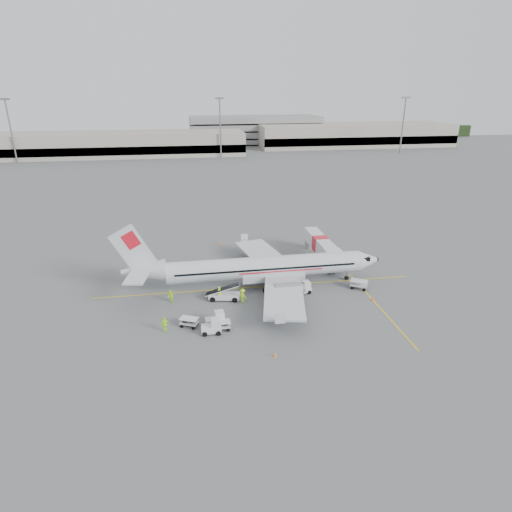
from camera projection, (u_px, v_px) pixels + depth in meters
The scene contains 27 objects.
ground at pixel (258, 287), 59.10m from camera, with size 360.00×360.00×0.00m, color #56595B.
stripe_lead at pixel (258, 287), 59.10m from camera, with size 44.00×0.20×0.01m, color yellow.
stripe_cross at pixel (378, 306), 53.85m from camera, with size 0.20×20.00×0.01m, color yellow.
terminal_west at pixel (106, 144), 170.82m from camera, with size 110.00×22.00×9.00m, color gray, non-canonical shape.
terminal_east at pixel (354, 135), 200.86m from camera, with size 90.00×26.00×10.00m, color gray, non-canonical shape.
parking_garage at pixel (254, 129), 207.17m from camera, with size 62.00×24.00×14.00m, color slate, non-canonical shape.
treeline at pixel (202, 135), 218.67m from camera, with size 300.00×3.00×6.00m, color black, non-canonical shape.
mast_west at pixel (11, 132), 152.93m from camera, with size 3.20×1.20×22.00m, color slate, non-canonical shape.
mast_center at pixel (220, 129), 164.15m from camera, with size 3.20×1.20×22.00m, color slate, non-canonical shape.
mast_east at pixel (403, 126), 175.37m from camera, with size 3.20×1.20×22.00m, color slate, non-canonical shape.
aircraft at pixel (265, 253), 57.58m from camera, with size 35.12×27.53×9.68m, color silver, non-canonical shape.
jet_bridge at pixel (320, 249), 67.54m from camera, with size 2.76×14.72×3.86m, color silver, non-canonical shape.
belt_loader at pixel (224, 289), 55.06m from camera, with size 5.27×1.98×2.86m, color silver, non-canonical shape.
tug_fore at pixel (303, 288), 56.96m from camera, with size 2.12×1.21×1.64m, color silver, non-canonical shape.
tug_mid at pixel (215, 319), 49.16m from camera, with size 2.25×1.29×1.74m, color silver, non-canonical shape.
tug_aft at pixel (211, 326), 47.65m from camera, with size 2.23×1.28×1.72m, color silver, non-canonical shape.
cart_loaded_a at pixel (189, 322), 49.10m from camera, with size 2.05×1.21×1.07m, color silver, non-canonical shape.
cart_loaded_b at pixel (221, 326), 48.39m from camera, with size 2.07×1.23×1.08m, color silver, non-canonical shape.
cart_empty_a at pixel (291, 307), 52.43m from camera, with size 2.18×1.29×1.14m, color silver, non-canonical shape.
cart_empty_b at pixel (359, 285), 58.36m from camera, with size 2.29×1.36×1.20m, color silver, non-canonical shape.
cone_nose at pixel (373, 298), 55.17m from camera, with size 0.38×0.38×0.62m, color orange.
cone_port at pixel (219, 242), 75.28m from camera, with size 0.37×0.37×0.60m, color orange.
cone_stbd at pixel (275, 354), 43.66m from camera, with size 0.33×0.33×0.53m, color orange.
crew_a at pixel (220, 293), 55.16m from camera, with size 0.68×0.45×1.86m, color #9FE411.
crew_b at pixel (171, 296), 54.51m from camera, with size 0.82×0.64×1.69m, color #9FE411.
crew_c at pixel (243, 295), 54.62m from camera, with size 1.17×0.67×1.81m, color #9FE411.
crew_d at pixel (165, 324), 47.93m from camera, with size 1.07×0.45×1.83m, color #9FE411.
Camera 1 is at (-8.91, -52.67, 25.65)m, focal length 30.00 mm.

